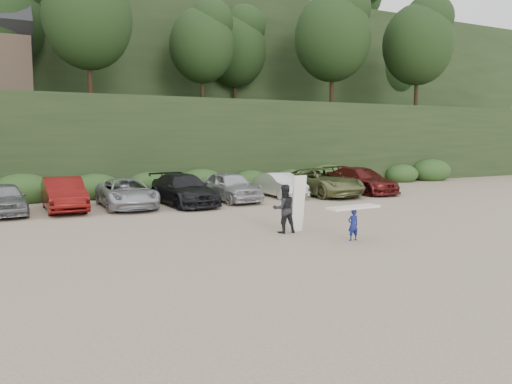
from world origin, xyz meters
TOP-DOWN VIEW (x-y plane):
  - ground at (0.00, 0.00)m, footprint 120.00×120.00m
  - hillside_backdrop at (-0.26, 35.93)m, footprint 90.00×41.50m
  - parked_cars at (-4.92, 9.99)m, footprint 34.15×5.98m
  - child_surfer at (0.45, -1.47)m, footprint 2.01×0.67m
  - adult_surfer at (-0.91, 0.79)m, footprint 1.35×0.80m

SIDE VIEW (x-z plane):
  - ground at x=0.00m, z-range 0.00..0.00m
  - parked_cars at x=-4.92m, z-range -0.04..1.60m
  - child_surfer at x=0.45m, z-range 0.21..1.40m
  - adult_surfer at x=-0.91m, z-range -0.15..1.97m
  - hillside_backdrop at x=-0.26m, z-range -2.78..25.22m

